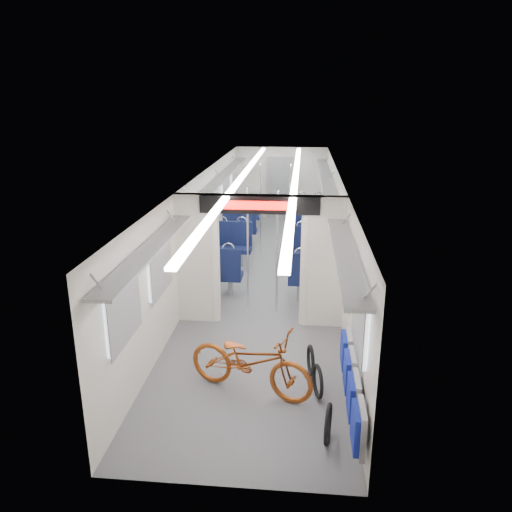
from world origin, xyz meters
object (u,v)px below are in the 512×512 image
at_px(seat_bay_near_right, 312,259).
at_px(stanchion_near_left, 248,249).
at_px(stanchion_far_left, 261,210).
at_px(stanchion_far_right, 289,211).
at_px(seat_bay_far_right, 310,218).
at_px(bicycle, 250,361).
at_px(seat_bay_near_left, 225,254).
at_px(bike_hoop_c, 311,362).
at_px(bike_hoop_a, 328,426).
at_px(flip_bench, 352,384).
at_px(stanchion_near_right, 277,254).
at_px(bike_hoop_b, 318,383).
at_px(seat_bay_far_left, 244,219).

xyz_separation_m(seat_bay_near_right, stanchion_near_left, (-1.22, -1.29, 0.59)).
distance_m(seat_bay_near_right, stanchion_near_left, 1.87).
xyz_separation_m(stanchion_far_left, stanchion_far_right, (0.72, -0.10, 0.00)).
height_order(seat_bay_far_right, stanchion_far_right, stanchion_far_right).
bearing_deg(stanchion_far_left, seat_bay_far_right, 54.48).
distance_m(bicycle, seat_bay_near_left, 4.45).
relative_size(seat_bay_far_right, stanchion_near_left, 0.91).
bearing_deg(seat_bay_near_left, bike_hoop_c, -64.40).
height_order(bicycle, seat_bay_far_right, seat_bay_far_right).
distance_m(bike_hoop_a, seat_bay_near_left, 5.67).
height_order(seat_bay_near_left, seat_bay_near_right, seat_bay_near_left).
distance_m(bike_hoop_c, seat_bay_near_left, 4.24).
bearing_deg(flip_bench, bike_hoop_a, -129.79).
bearing_deg(stanchion_far_left, bike_hoop_c, -77.97).
relative_size(bike_hoop_a, seat_bay_near_right, 0.23).
bearing_deg(seat_bay_near_right, seat_bay_far_right, 90.00).
height_order(bike_hoop_c, stanchion_near_right, stanchion_near_right).
bearing_deg(seat_bay_near_right, stanchion_far_right, 105.51).
bearing_deg(stanchion_near_right, bike_hoop_b, -75.44).
distance_m(seat_bay_near_right, stanchion_near_right, 1.77).
height_order(stanchion_near_left, stanchion_near_right, same).
bearing_deg(seat_bay_far_right, stanchion_near_right, -97.02).
bearing_deg(seat_bay_near_left, flip_bench, -65.21).
xyz_separation_m(bike_hoop_b, seat_bay_far_left, (-1.91, 7.79, 0.32)).
bearing_deg(stanchion_far_right, stanchion_near_left, -101.76).
bearing_deg(bicycle, flip_bench, -96.82).
bearing_deg(bike_hoop_c, flip_bench, -67.98).
xyz_separation_m(bike_hoop_c, stanchion_near_right, (-0.61, 2.14, 0.95)).
xyz_separation_m(bike_hoop_a, seat_bay_near_left, (-2.01, 5.29, 0.35)).
height_order(seat_bay_near_left, seat_bay_far_right, seat_bay_near_left).
distance_m(bicycle, stanchion_near_right, 2.76).
bearing_deg(seat_bay_far_right, bike_hoop_b, -89.69).
bearing_deg(seat_bay_far_left, stanchion_far_right, -50.27).
height_order(bicycle, bike_hoop_a, bicycle).
xyz_separation_m(bike_hoop_b, bike_hoop_c, (-0.09, 0.57, -0.01)).
xyz_separation_m(bike_hoop_c, seat_bay_far_right, (0.05, 7.49, 0.34)).
distance_m(seat_bay_near_left, seat_bay_far_left, 3.41).
relative_size(flip_bench, bike_hoop_a, 4.27).
distance_m(flip_bench, seat_bay_far_right, 8.65).
xyz_separation_m(seat_bay_near_left, seat_bay_far_left, (-0.00, 3.41, -0.04)).
bearing_deg(bicycle, bike_hoop_c, -38.33).
height_order(flip_bench, stanchion_far_left, stanchion_far_left).
distance_m(bike_hoop_b, seat_bay_near_right, 4.25).
height_order(bicycle, bike_hoop_c, bicycle).
height_order(seat_bay_far_left, stanchion_near_left, stanchion_near_left).
relative_size(bike_hoop_c, seat_bay_far_left, 0.23).
bearing_deg(seat_bay_near_right, flip_bench, -85.03).
distance_m(bike_hoop_a, bike_hoop_c, 1.49).
xyz_separation_m(bike_hoop_a, bike_hoop_b, (-0.10, 0.92, -0.01)).
distance_m(stanchion_far_left, stanchion_far_right, 0.73).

